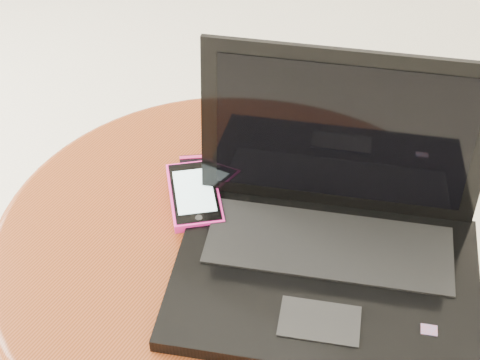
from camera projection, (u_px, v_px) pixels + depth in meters
The scene contains 4 objects.
table at pixel (230, 288), 1.05m from camera, with size 0.65×0.65×0.52m.
laptop at pixel (330, 237), 0.91m from camera, with size 0.46×0.41×0.25m.
phone_black at pixel (203, 184), 1.04m from camera, with size 0.12×0.13×0.01m.
phone_pink at pixel (194, 195), 1.01m from camera, with size 0.13×0.14×0.02m.
Camera 1 is at (0.41, -0.61, 1.24)m, focal length 54.29 mm.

